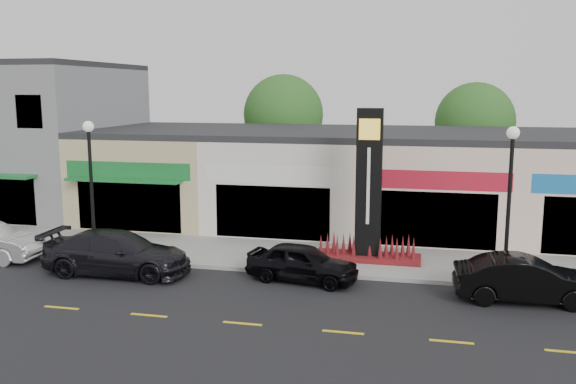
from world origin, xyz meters
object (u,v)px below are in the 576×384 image
lamp_west_near (91,174)px  car_black_sedan (302,263)px  car_dark_sedan (117,253)px  pylon_sign (368,207)px  lamp_east_near (510,188)px  car_black_conv (526,280)px

lamp_west_near → car_black_sedan: size_ratio=1.35×
lamp_west_near → car_dark_sedan: size_ratio=0.98×
pylon_sign → car_black_sedan: bearing=-126.5°
lamp_east_near → car_dark_sedan: bearing=-172.8°
pylon_sign → car_black_conv: (5.46, -3.34, -1.53)m
lamp_west_near → car_dark_sedan: lamp_west_near is taller
lamp_west_near → car_black_conv: bearing=-5.7°
lamp_east_near → car_black_conv: (0.46, -1.65, -2.73)m
car_dark_sedan → car_black_sedan: bearing=-86.0°
car_dark_sedan → car_black_conv: (14.48, 0.13, -0.06)m
pylon_sign → lamp_east_near: bearing=-18.7°
pylon_sign → car_dark_sedan: (-9.02, -3.48, -1.47)m
pylon_sign → car_dark_sedan: bearing=-158.9°
lamp_west_near → lamp_east_near: bearing=0.0°
lamp_west_near → car_black_conv: lamp_west_near is taller
lamp_west_near → lamp_east_near: size_ratio=1.00×
car_black_conv → pylon_sign: bearing=55.7°
lamp_west_near → car_black_conv: (16.46, -1.65, -2.73)m
car_dark_sedan → car_black_sedan: size_ratio=1.37×
car_black_sedan → car_black_conv: bearing=-84.4°
car_black_conv → lamp_east_near: bearing=12.7°
lamp_west_near → car_black_sedan: (8.93, -1.11, -2.79)m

